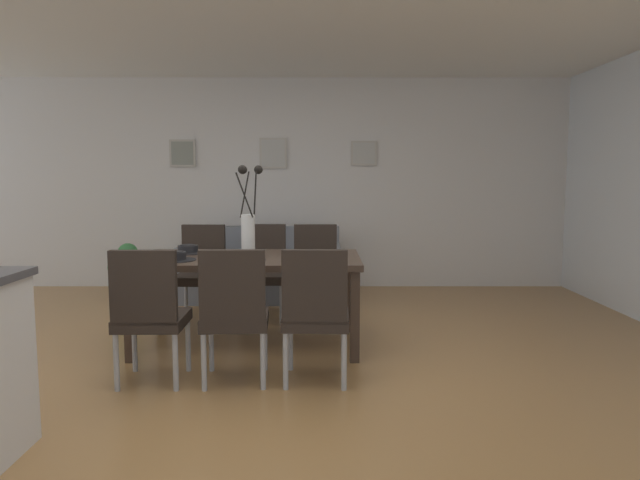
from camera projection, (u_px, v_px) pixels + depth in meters
name	position (u px, v px, depth m)	size (l,w,h in m)	color
ground_plane	(249.00, 371.00, 4.07)	(9.00, 9.00, 0.00)	#A87A47
back_wall_panel	(280.00, 184.00, 7.16)	(9.00, 0.10, 2.60)	silver
ceiling_panel	(251.00, 5.00, 4.18)	(9.00, 7.20, 0.08)	white
dining_table	(250.00, 266.00, 4.62)	(1.80, 0.96, 0.74)	#3D2D23
dining_chair_near_left	(151.00, 309.00, 3.75)	(0.45, 0.45, 0.92)	black
dining_chair_near_right	(203.00, 268.00, 5.49)	(0.46, 0.46, 0.92)	black
dining_chair_far_left	(236.00, 309.00, 3.76)	(0.47, 0.47, 0.92)	black
dining_chair_far_right	(265.00, 267.00, 5.55)	(0.44, 0.44, 0.92)	black
dining_chair_mid_left	(317.00, 309.00, 3.76)	(0.45, 0.45, 0.92)	black
dining_chair_mid_right	(317.00, 267.00, 5.52)	(0.45, 0.45, 0.92)	black
centerpiece_vase	(250.00, 222.00, 4.58)	(0.21, 0.23, 0.73)	white
placemat_near_left	(177.00, 260.00, 4.40)	(0.32, 0.32, 0.01)	black
bowl_near_left	(177.00, 255.00, 4.39)	(0.17, 0.17, 0.07)	black
placemat_near_right	(190.00, 253.00, 4.83)	(0.32, 0.32, 0.01)	black
bowl_near_right	(190.00, 248.00, 4.82)	(0.17, 0.17, 0.07)	black
placemat_far_left	(247.00, 260.00, 4.40)	(0.32, 0.32, 0.01)	black
bowl_far_left	(247.00, 255.00, 4.39)	(0.17, 0.17, 0.07)	black
sofa	(264.00, 273.00, 6.56)	(1.80, 0.84, 0.80)	slate
framed_picture_left	(184.00, 153.00, 7.05)	(0.32, 0.03, 0.34)	#B2ADA3
framed_picture_center	(275.00, 153.00, 7.05)	(0.34, 0.03, 0.38)	#B2ADA3
framed_picture_right	(366.00, 153.00, 7.05)	(0.32, 0.03, 0.31)	#B2ADA3
potted_plant	(127.00, 270.00, 6.23)	(0.36, 0.36, 0.67)	silver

